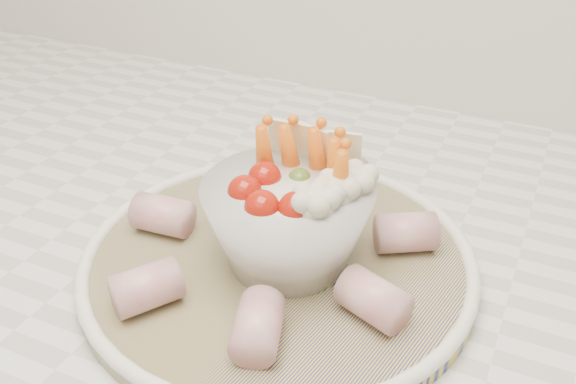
% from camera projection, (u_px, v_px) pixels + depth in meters
% --- Properties ---
extents(serving_platter, '(0.39, 0.39, 0.02)m').
position_uv_depth(serving_platter, '(278.00, 260.00, 0.55)').
color(serving_platter, navy).
rests_on(serving_platter, kitchen_counter).
extents(veggie_bowl, '(0.14, 0.14, 0.11)m').
position_uv_depth(veggie_bowl, '(291.00, 217.00, 0.52)').
color(veggie_bowl, silver).
rests_on(veggie_bowl, serving_platter).
extents(cured_meat_rolls, '(0.26, 0.27, 0.03)m').
position_uv_depth(cured_meat_rolls, '(277.00, 239.00, 0.54)').
color(cured_meat_rolls, '#BC5665').
rests_on(cured_meat_rolls, serving_platter).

